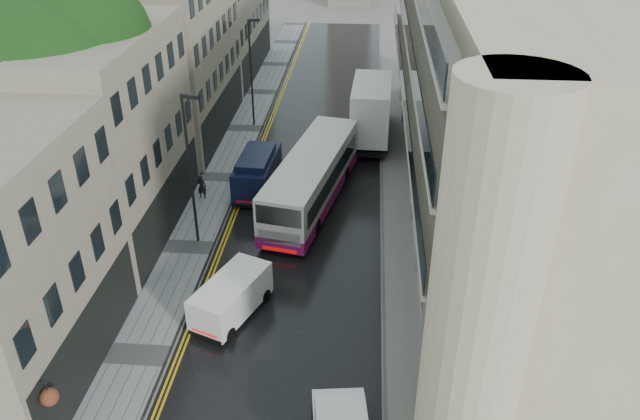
% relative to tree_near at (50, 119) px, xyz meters
% --- Properties ---
extents(road, '(9.00, 85.00, 0.02)m').
position_rel_tree_near_xyz_m(road, '(12.50, 7.50, -6.94)').
color(road, black).
rests_on(road, ground).
extents(left_sidewalk, '(2.70, 85.00, 0.12)m').
position_rel_tree_near_xyz_m(left_sidewalk, '(6.65, 7.50, -6.89)').
color(left_sidewalk, gray).
rests_on(left_sidewalk, ground).
extents(right_sidewalk, '(1.80, 85.00, 0.12)m').
position_rel_tree_near_xyz_m(right_sidewalk, '(17.90, 7.50, -6.89)').
color(right_sidewalk, slate).
rests_on(right_sidewalk, ground).
extents(old_shop_row, '(4.50, 56.00, 12.00)m').
position_rel_tree_near_xyz_m(old_shop_row, '(3.05, 10.00, -0.95)').
color(old_shop_row, gray).
rests_on(old_shop_row, ground).
extents(modern_block, '(8.00, 40.00, 14.00)m').
position_rel_tree_near_xyz_m(modern_block, '(22.80, 6.00, 0.05)').
color(modern_block, beige).
rests_on(modern_block, ground).
extents(tree_near, '(10.56, 10.56, 13.89)m').
position_rel_tree_near_xyz_m(tree_near, '(0.00, 0.00, 0.00)').
color(tree_near, black).
rests_on(tree_near, ground).
extents(tree_far, '(9.24, 9.24, 12.46)m').
position_rel_tree_near_xyz_m(tree_far, '(0.30, 13.00, -0.72)').
color(tree_far, black).
rests_on(tree_far, ground).
extents(cream_bus, '(5.04, 12.33, 3.28)m').
position_rel_tree_near_xyz_m(cream_bus, '(10.92, 1.59, -5.29)').
color(cream_bus, beige).
rests_on(cream_bus, road).
extents(white_lorry, '(2.93, 8.87, 4.61)m').
position_rel_tree_near_xyz_m(white_lorry, '(14.95, 12.60, -4.62)').
color(white_lorry, silver).
rests_on(white_lorry, road).
extents(white_van, '(3.34, 4.70, 1.96)m').
position_rel_tree_near_xyz_m(white_van, '(8.72, -7.14, -5.95)').
color(white_van, white).
rests_on(white_van, road).
extents(navy_van, '(2.37, 5.39, 2.70)m').
position_rel_tree_near_xyz_m(navy_van, '(8.20, 4.30, -5.58)').
color(navy_van, black).
rests_on(navy_van, road).
extents(pedestrian, '(0.59, 0.41, 1.55)m').
position_rel_tree_near_xyz_m(pedestrian, '(6.05, 4.66, -6.05)').
color(pedestrian, black).
rests_on(pedestrian, left_sidewalk).
extents(lamp_post_near, '(0.96, 0.38, 8.35)m').
position_rel_tree_near_xyz_m(lamp_post_near, '(6.96, -0.13, -2.65)').
color(lamp_post_near, black).
rests_on(lamp_post_near, left_sidewalk).
extents(lamp_post_far, '(0.92, 0.43, 8.02)m').
position_rel_tree_near_xyz_m(lamp_post_far, '(7.18, 16.59, -2.81)').
color(lamp_post_far, black).
rests_on(lamp_post_far, left_sidewalk).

